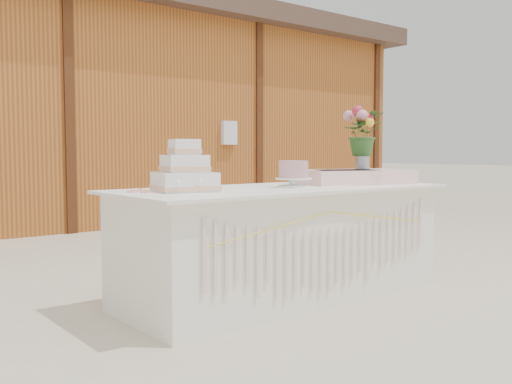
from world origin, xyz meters
The scene contains 9 objects.
ground centered at (0.00, 0.00, 0.00)m, with size 80.00×80.00×0.00m, color beige.
barn centered at (-0.01, 5.99, 1.68)m, with size 12.60×4.60×3.30m.
cake_table centered at (0.00, 0.00, 0.39)m, with size 2.40×1.00×0.77m.
wedding_cake centered at (-0.75, 0.06, 0.88)m, with size 0.43×0.43×0.32m.
pink_cake_stand centered at (0.05, -0.05, 0.87)m, with size 0.25×0.25×0.18m.
satin_runner centered at (0.72, 0.01, 0.82)m, with size 0.85×0.49×0.11m, color #FFD3CD.
flower_vase centered at (0.85, 0.02, 0.95)m, with size 0.11×0.11×0.15m, color #B5B5BA.
bouquet centered at (0.85, 0.02, 1.20)m, with size 0.31×0.27×0.35m, color #315E25.
loose_flowers centered at (-1.01, 0.13, 0.78)m, with size 0.14×0.34×0.02m, color pink, non-canonical shape.
Camera 1 is at (-2.59, -2.96, 1.01)m, focal length 40.00 mm.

